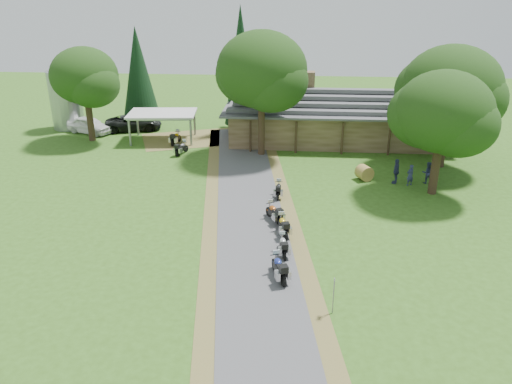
# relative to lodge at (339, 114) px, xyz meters

# --- Properties ---
(ground) EXTENTS (120.00, 120.00, 0.00)m
(ground) POSITION_rel_lodge_xyz_m (-6.00, -24.00, -2.45)
(ground) COLOR #345819
(ground) RESTS_ON ground
(driveway) EXTENTS (51.95, 51.95, 0.00)m
(driveway) POSITION_rel_lodge_xyz_m (-6.50, -20.00, -2.45)
(driveway) COLOR #404042
(driveway) RESTS_ON ground
(lodge) EXTENTS (21.40, 9.40, 4.90)m
(lodge) POSITION_rel_lodge_xyz_m (0.00, 0.00, 0.00)
(lodge) COLOR brown
(lodge) RESTS_ON ground
(silo) EXTENTS (3.42, 3.42, 6.30)m
(silo) POSITION_rel_lodge_xyz_m (-27.35, 2.02, 0.70)
(silo) COLOR gray
(silo) RESTS_ON ground
(carport) EXTENTS (6.55, 4.70, 2.68)m
(carport) POSITION_rel_lodge_xyz_m (-16.52, -1.56, -1.11)
(carport) COLOR silver
(carport) RESTS_ON ground
(car_white_sedan) EXTENTS (4.79, 6.69, 2.06)m
(car_white_sedan) POSITION_rel_lodge_xyz_m (-24.48, 0.27, -1.42)
(car_white_sedan) COLOR white
(car_white_sedan) RESTS_ON ground
(car_dark_suv) EXTENTS (4.15, 6.52, 2.32)m
(car_dark_suv) POSITION_rel_lodge_xyz_m (-20.43, 1.66, -1.29)
(car_dark_suv) COLOR black
(car_dark_suv) RESTS_ON ground
(motorcycle_row_a) EXTENTS (1.20, 2.00, 1.30)m
(motorcycle_row_a) POSITION_rel_lodge_xyz_m (-4.74, -24.93, -1.80)
(motorcycle_row_a) COLOR navy
(motorcycle_row_a) RESTS_ON ground
(motorcycle_row_b) EXTENTS (0.79, 1.73, 1.14)m
(motorcycle_row_b) POSITION_rel_lodge_xyz_m (-4.60, -22.47, -1.88)
(motorcycle_row_b) COLOR #B3B7BB
(motorcycle_row_b) RESTS_ON ground
(motorcycle_row_c) EXTENTS (1.03, 1.90, 1.24)m
(motorcycle_row_c) POSITION_rel_lodge_xyz_m (-4.67, -20.12, -1.83)
(motorcycle_row_c) COLOR gold
(motorcycle_row_c) RESTS_ON ground
(motorcycle_row_d) EXTENTS (1.42, 1.90, 1.26)m
(motorcycle_row_d) POSITION_rel_lodge_xyz_m (-5.29, -18.36, -1.82)
(motorcycle_row_d) COLOR #B75317
(motorcycle_row_d) RESTS_ON ground
(motorcycle_row_e) EXTENTS (0.56, 1.68, 1.15)m
(motorcycle_row_e) POSITION_rel_lodge_xyz_m (-5.15, -14.43, -1.88)
(motorcycle_row_e) COLOR black
(motorcycle_row_e) RESTS_ON ground
(motorcycle_carport_a) EXTENTS (0.92, 1.95, 1.28)m
(motorcycle_carport_a) POSITION_rel_lodge_xyz_m (-15.09, -2.73, -1.81)
(motorcycle_carport_a) COLOR #CC9F08
(motorcycle_carport_a) RESTS_ON ground
(motorcycle_carport_b) EXTENTS (1.13, 1.85, 1.20)m
(motorcycle_carport_b) POSITION_rel_lodge_xyz_m (-13.91, -5.65, -1.85)
(motorcycle_carport_b) COLOR slate
(motorcycle_carport_b) RESTS_ON ground
(person_a) EXTENTS (0.65, 0.60, 1.88)m
(person_a) POSITION_rel_lodge_xyz_m (4.40, -11.54, -1.51)
(person_a) COLOR navy
(person_a) RESTS_ON ground
(person_b) EXTENTS (0.57, 0.42, 1.94)m
(person_b) POSITION_rel_lodge_xyz_m (5.77, -10.99, -1.48)
(person_b) COLOR navy
(person_b) RESTS_ON ground
(person_c) EXTENTS (0.64, 0.75, 2.23)m
(person_c) POSITION_rel_lodge_xyz_m (3.44, -11.19, -1.34)
(person_c) COLOR navy
(person_c) RESTS_ON ground
(hay_bale) EXTENTS (1.44, 1.40, 1.12)m
(hay_bale) POSITION_rel_lodge_xyz_m (1.21, -10.66, -1.89)
(hay_bale) COLOR olive
(hay_bale) RESTS_ON ground
(sign_post) EXTENTS (0.33, 0.05, 1.81)m
(sign_post) POSITION_rel_lodge_xyz_m (-2.23, -27.66, -1.54)
(sign_post) COLOR gray
(sign_post) RESTS_ON ground
(oak_lodge_left) EXTENTS (7.46, 7.46, 11.76)m
(oak_lodge_left) POSITION_rel_lodge_xyz_m (-6.98, -5.15, 3.43)
(oak_lodge_left) COLOR #193710
(oak_lodge_left) RESTS_ON ground
(oak_lodge_right) EXTENTS (7.59, 7.59, 10.37)m
(oak_lodge_right) POSITION_rel_lodge_xyz_m (7.74, -7.11, 2.74)
(oak_lodge_right) COLOR #193710
(oak_lodge_right) RESTS_ON ground
(oak_driveway) EXTENTS (6.48, 6.48, 9.50)m
(oak_driveway) POSITION_rel_lodge_xyz_m (5.70, -12.97, 2.30)
(oak_driveway) COLOR #193710
(oak_driveway) RESTS_ON ground
(oak_silo) EXTENTS (6.08, 6.08, 9.82)m
(oak_silo) POSITION_rel_lodge_xyz_m (-23.30, -2.15, 2.46)
(oak_silo) COLOR #193710
(oak_silo) RESTS_ON ground
(cedar_near) EXTENTS (3.33, 3.33, 12.12)m
(cedar_near) POSITION_rel_lodge_xyz_m (-9.46, 2.02, 3.61)
(cedar_near) COLOR black
(cedar_near) RESTS_ON ground
(cedar_far) EXTENTS (3.72, 3.72, 10.00)m
(cedar_far) POSITION_rel_lodge_xyz_m (-20.18, 3.91, 2.55)
(cedar_far) COLOR black
(cedar_far) RESTS_ON ground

